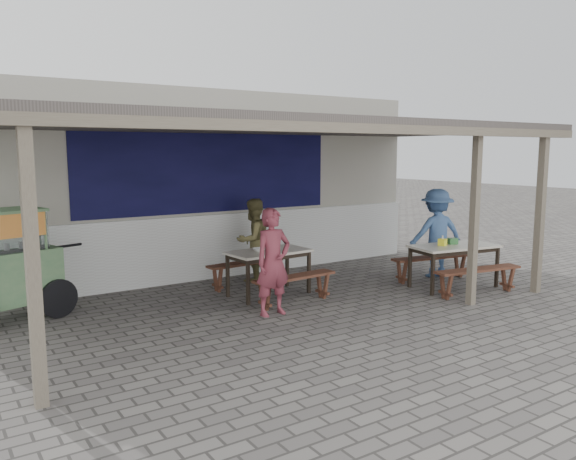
% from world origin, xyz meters
% --- Properties ---
extents(ground, '(60.00, 60.00, 0.00)m').
position_xyz_m(ground, '(0.00, 0.00, 0.00)').
color(ground, '#635E5A').
rests_on(ground, ground).
extents(back_wall, '(9.00, 1.28, 3.50)m').
position_xyz_m(back_wall, '(-0.00, 3.58, 1.72)').
color(back_wall, '#AFA79D').
rests_on(back_wall, ground).
extents(warung_roof, '(9.00, 4.21, 2.81)m').
position_xyz_m(warung_roof, '(0.02, 0.90, 2.71)').
color(warung_roof, '#4E4843').
rests_on(warung_roof, ground).
extents(table_left, '(1.39, 0.82, 0.75)m').
position_xyz_m(table_left, '(0.02, 1.32, 0.67)').
color(table_left, beige).
rests_on(table_left, ground).
extents(bench_left_street, '(1.46, 0.38, 0.45)m').
position_xyz_m(bench_left_street, '(0.07, 0.63, 0.34)').
color(bench_left_street, brown).
rests_on(bench_left_street, ground).
extents(bench_left_wall, '(1.46, 0.38, 0.45)m').
position_xyz_m(bench_left_wall, '(-0.02, 2.02, 0.34)').
color(bench_left_wall, brown).
rests_on(bench_left_wall, ground).
extents(table_right, '(1.62, 0.96, 0.75)m').
position_xyz_m(table_right, '(3.00, 0.00, 0.67)').
color(table_right, beige).
rests_on(table_right, ground).
extents(bench_right_street, '(1.64, 0.53, 0.45)m').
position_xyz_m(bench_right_street, '(2.91, -0.58, 0.34)').
color(bench_right_street, brown).
rests_on(bench_right_street, ground).
extents(bench_right_wall, '(1.64, 0.53, 0.45)m').
position_xyz_m(bench_right_wall, '(3.09, 0.59, 0.34)').
color(bench_right_wall, brown).
rests_on(bench_right_wall, ground).
extents(vendor_cart, '(1.86, 1.16, 1.58)m').
position_xyz_m(vendor_cart, '(-3.81, 2.07, 0.86)').
color(vendor_cart, '#698B5C').
rests_on(vendor_cart, ground).
extents(patron_street_side, '(0.59, 0.40, 1.57)m').
position_xyz_m(patron_street_side, '(-0.51, 0.33, 0.78)').
color(patron_street_side, brown).
rests_on(patron_street_side, ground).
extents(patron_wall_side, '(0.85, 0.73, 1.52)m').
position_xyz_m(patron_wall_side, '(0.32, 2.35, 0.76)').
color(patron_wall_side, brown).
rests_on(patron_wall_side, ground).
extents(patron_right_table, '(1.23, 0.95, 1.67)m').
position_xyz_m(patron_right_table, '(3.37, 0.75, 0.84)').
color(patron_right_table, '#466AA1').
rests_on(patron_right_table, ground).
extents(tissue_box, '(0.15, 0.15, 0.12)m').
position_xyz_m(tissue_box, '(2.79, 0.08, 0.81)').
color(tissue_box, '#FEF92A').
rests_on(tissue_box, table_right).
extents(donation_box, '(0.18, 0.15, 0.11)m').
position_xyz_m(donation_box, '(3.06, 0.09, 0.80)').
color(donation_box, '#327036').
rests_on(donation_box, table_right).
extents(condiment_jar, '(0.08, 0.08, 0.09)m').
position_xyz_m(condiment_jar, '(0.23, 1.58, 0.80)').
color(condiment_jar, silver).
rests_on(condiment_jar, table_left).
extents(condiment_bowl, '(0.24, 0.24, 0.05)m').
position_xyz_m(condiment_bowl, '(-0.14, 1.36, 0.78)').
color(condiment_bowl, silver).
rests_on(condiment_bowl, table_left).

